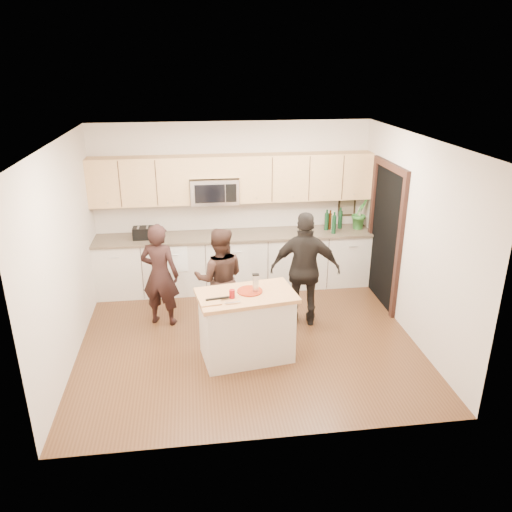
{
  "coord_description": "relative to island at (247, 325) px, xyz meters",
  "views": [
    {
      "loc": [
        -0.66,
        -5.98,
        3.58
      ],
      "look_at": [
        0.17,
        0.35,
        1.07
      ],
      "focal_mm": 35.0,
      "sensor_mm": 36.0,
      "label": 1
    }
  ],
  "objects": [
    {
      "name": "woman_center",
      "position": [
        -0.28,
        0.85,
        0.29
      ],
      "size": [
        0.76,
        0.62,
        1.48
      ],
      "primitive_type": "imported",
      "rotation": [
        0.0,
        0.0,
        3.06
      ],
      "color": "black",
      "rests_on": "ground"
    },
    {
      "name": "knife",
      "position": [
        -0.19,
        -0.26,
        0.47
      ],
      "size": [
        0.19,
        0.05,
        0.01
      ],
      "primitive_type": "cube",
      "rotation": [
        0.0,
        0.0,
        0.15
      ],
      "color": "silver",
      "rests_on": "cutting_board"
    },
    {
      "name": "woman_right",
      "position": [
        0.92,
        0.79,
        0.38
      ],
      "size": [
        1.04,
        0.6,
        1.67
      ],
      "primitive_type": "imported",
      "rotation": [
        0.0,
        0.0,
        2.94
      ],
      "color": "black",
      "rests_on": "ground"
    },
    {
      "name": "bottle_cluster",
      "position": [
        1.77,
        2.15,
        0.66
      ],
      "size": [
        0.62,
        0.32,
        0.36
      ],
      "color": "black",
      "rests_on": "back_cabinetry"
    },
    {
      "name": "framed_picture",
      "position": [
        2.01,
        2.45,
        0.83
      ],
      "size": [
        0.3,
        0.03,
        0.38
      ],
      "color": "black",
      "rests_on": "ground"
    },
    {
      "name": "drink_glass",
      "position": [
        -0.18,
        -0.09,
        0.5
      ],
      "size": [
        0.07,
        0.07,
        0.1
      ],
      "primitive_type": "cylinder",
      "color": "maroon",
      "rests_on": "island"
    },
    {
      "name": "cutting_board",
      "position": [
        -0.45,
        -0.19,
        0.45
      ],
      "size": [
        0.28,
        0.24,
        0.02
      ],
      "primitive_type": "cube",
      "rotation": [
        0.0,
        0.0,
        0.15
      ],
      "color": "#B37B4A",
      "rests_on": "island"
    },
    {
      "name": "box_grater",
      "position": [
        0.12,
        0.02,
        0.58
      ],
      "size": [
        0.08,
        0.05,
        0.23
      ],
      "color": "silver",
      "rests_on": "red_plate"
    },
    {
      "name": "dish_towel",
      "position": [
        -0.89,
        1.97,
        0.35
      ],
      "size": [
        0.34,
        0.6,
        0.48
      ],
      "color": "white",
      "rests_on": "ground"
    },
    {
      "name": "toaster",
      "position": [
        -1.4,
        2.14,
        0.58
      ],
      "size": [
        0.32,
        0.22,
        0.19
      ],
      "color": "black",
      "rests_on": "back_cabinetry"
    },
    {
      "name": "orchid",
      "position": [
        2.16,
        2.19,
        0.75
      ],
      "size": [
        0.37,
        0.36,
        0.53
      ],
      "primitive_type": "imported",
      "rotation": [
        0.0,
        0.0,
        0.61
      ],
      "color": "#32722D",
      "rests_on": "back_cabinetry"
    },
    {
      "name": "woman_left",
      "position": [
        -1.11,
        1.06,
        0.3
      ],
      "size": [
        0.64,
        0.52,
        1.51
      ],
      "primitive_type": "imported",
      "rotation": [
        0.0,
        0.0,
        2.82
      ],
      "color": "black",
      "rests_on": "ground"
    },
    {
      "name": "island",
      "position": [
        0.0,
        0.0,
        0.0
      ],
      "size": [
        1.29,
        0.87,
        0.9
      ],
      "rotation": [
        0.0,
        0.0,
        0.15
      ],
      "color": "beige",
      "rests_on": "ground"
    },
    {
      "name": "doorway",
      "position": [
        2.29,
        1.37,
        0.7
      ],
      "size": [
        0.06,
        1.25,
        2.2
      ],
      "color": "black",
      "rests_on": "ground"
    },
    {
      "name": "microwave",
      "position": [
        -0.25,
        2.26,
        1.2
      ],
      "size": [
        0.76,
        0.41,
        0.4
      ],
      "color": "silver",
      "rests_on": "ground"
    },
    {
      "name": "room_shell",
      "position": [
        0.06,
        0.47,
        1.28
      ],
      "size": [
        4.52,
        4.02,
        2.71
      ],
      "color": "beige",
      "rests_on": "ground"
    },
    {
      "name": "tongs",
      "position": [
        -0.36,
        -0.14,
        0.47
      ],
      "size": [
        0.29,
        0.07,
        0.02
      ],
      "primitive_type": "cube",
      "rotation": [
        0.0,
        0.0,
        0.15
      ],
      "color": "black",
      "rests_on": "cutting_board"
    },
    {
      "name": "back_cabinetry",
      "position": [
        0.06,
        2.15,
        0.02
      ],
      "size": [
        4.5,
        0.66,
        0.94
      ],
      "color": "beige",
      "rests_on": "ground"
    },
    {
      "name": "red_plate",
      "position": [
        0.05,
        0.05,
        0.45
      ],
      "size": [
        0.32,
        0.32,
        0.02
      ],
      "primitive_type": "cylinder",
      "color": "maroon",
      "rests_on": "island"
    },
    {
      "name": "floor",
      "position": [
        0.06,
        0.47,
        -0.45
      ],
      "size": [
        4.5,
        4.5,
        0.0
      ],
      "primitive_type": "plane",
      "color": "#50301B",
      "rests_on": "ground"
    },
    {
      "name": "upper_cabinetry",
      "position": [
        0.09,
        2.3,
        1.39
      ],
      "size": [
        4.5,
        0.33,
        0.75
      ],
      "color": "tan",
      "rests_on": "ground"
    }
  ]
}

